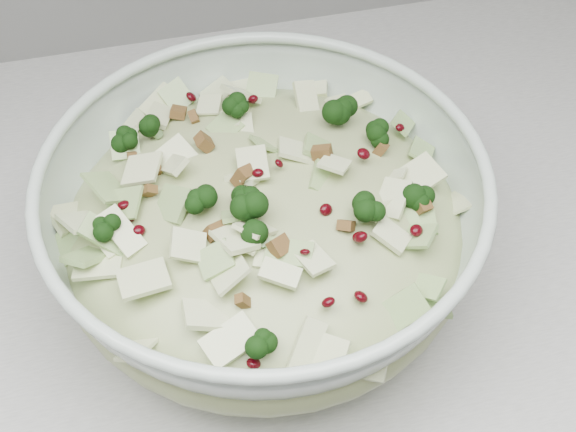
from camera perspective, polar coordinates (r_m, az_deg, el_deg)
name	(u,v)px	position (r m, az deg, el deg)	size (l,w,h in m)	color
counter	(270,412)	(1.15, -1.27, -13.77)	(3.60, 0.60, 0.90)	silver
mixing_bowl	(264,229)	(0.66, -1.70, -0.96)	(0.44, 0.44, 0.14)	silver
salad	(264,211)	(0.64, -1.75, 0.36)	(0.41, 0.41, 0.14)	#A1AC75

